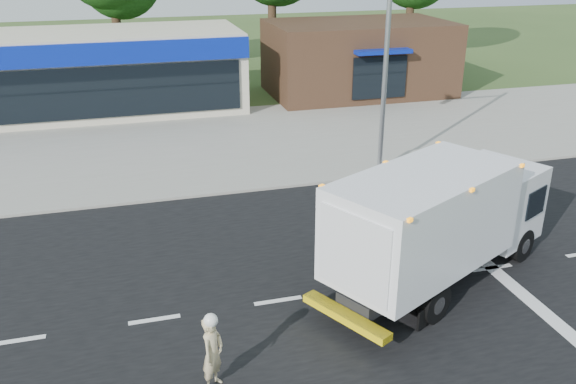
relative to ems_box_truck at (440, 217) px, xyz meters
name	(u,v)px	position (x,y,z in m)	size (l,w,h in m)	color
ground	(390,284)	(-1.13, 0.21, -1.86)	(120.00, 120.00, 0.00)	#385123
road_asphalt	(390,284)	(-1.13, 0.21, -1.86)	(60.00, 14.00, 0.02)	black
sidewalk	(299,173)	(-1.13, 8.41, -1.80)	(60.00, 2.40, 0.12)	gray
parking_apron	(264,131)	(-1.13, 14.21, -1.85)	(60.00, 9.00, 0.02)	gray
lane_markings	(464,303)	(0.22, -1.14, -1.84)	(55.20, 7.00, 0.01)	silver
ems_box_truck	(440,217)	(0.00, 0.00, 0.00)	(7.49, 5.34, 3.23)	black
emergency_worker	(213,351)	(-6.14, -2.41, -1.02)	(0.65, 0.69, 1.70)	#CBB587
retail_strip_mall	(61,74)	(-10.13, 20.14, 0.15)	(18.00, 6.20, 4.00)	beige
brown_storefront	(358,58)	(5.87, 20.20, 0.14)	(10.00, 6.70, 4.00)	#382316
traffic_signal_pole	(370,42)	(1.22, 7.81, 3.06)	(3.51, 0.25, 8.00)	gray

